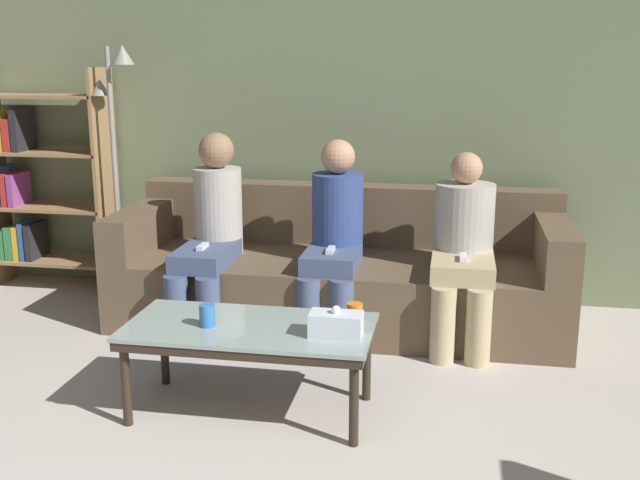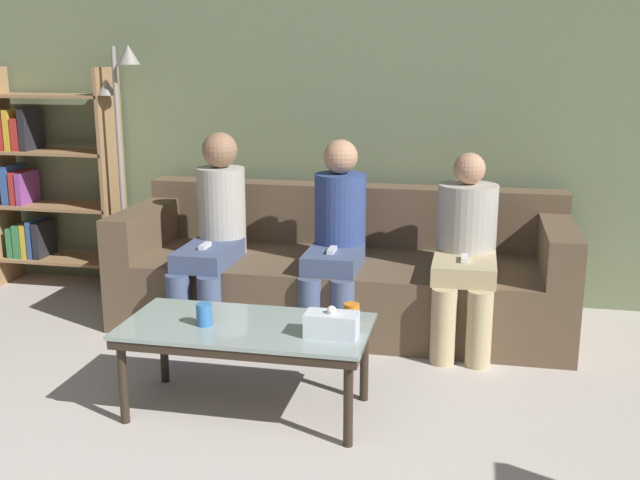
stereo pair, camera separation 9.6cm
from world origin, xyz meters
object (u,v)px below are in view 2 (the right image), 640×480
seated_person_mid_right (466,245)px  seated_person_left_end (215,229)px  coffee_table (247,333)px  standing_lamp (122,146)px  couch (343,274)px  cup_near_right (351,313)px  seated_person_mid_left (337,235)px  tissue_box (332,324)px  bookshelf (43,182)px  cup_near_left (204,315)px

seated_person_mid_right → seated_person_left_end: bearing=-179.2°
coffee_table → seated_person_left_end: seated_person_left_end is taller
seated_person_left_end → standing_lamp: bearing=151.4°
couch → cup_near_right: size_ratio=29.63×
cup_near_right → seated_person_mid_left: seated_person_mid_left is taller
standing_lamp → cup_near_right: bearing=-38.1°
tissue_box → seated_person_mid_left: seated_person_mid_left is taller
bookshelf → standing_lamp: bearing=-11.9°
cup_near_right → seated_person_mid_right: size_ratio=0.08×
couch → cup_near_right: 1.21m
coffee_table → cup_near_right: cup_near_right is taller
cup_near_right → standing_lamp: size_ratio=0.05×
bookshelf → seated_person_mid_right: (2.85, -0.53, -0.17)m
tissue_box → standing_lamp: (-1.65, 1.51, 0.53)m
couch → seated_person_mid_left: size_ratio=2.37×
couch → seated_person_mid_right: bearing=-17.1°
standing_lamp → seated_person_left_end: size_ratio=1.44×
standing_lamp → seated_person_left_end: standing_lamp is taller
couch → cup_near_left: couch is taller
standing_lamp → seated_person_mid_left: bearing=-14.6°
tissue_box → couch: bearing=98.1°
couch → cup_near_left: (-0.37, -1.33, 0.18)m
cup_near_right → seated_person_mid_right: bearing=63.8°
seated_person_left_end → couch: bearing=18.5°
standing_lamp → seated_person_mid_left: standing_lamp is taller
coffee_table → seated_person_mid_right: 1.41m
coffee_table → cup_near_right: (0.45, 0.11, 0.09)m
seated_person_left_end → seated_person_mid_left: 0.71m
seated_person_left_end → seated_person_mid_right: (1.43, 0.02, -0.03)m
cup_near_left → seated_person_mid_left: bearing=71.4°
cup_near_right → tissue_box: size_ratio=0.40×
tissue_box → coffee_table: bearing=171.4°
standing_lamp → seated_person_mid_right: size_ratio=1.56×
coffee_table → standing_lamp: size_ratio=0.67×
couch → standing_lamp: (-1.46, 0.17, 0.71)m
coffee_table → seated_person_left_end: bearing=116.2°
coffee_table → cup_near_right: 0.47m
cup_near_left → seated_person_mid_left: size_ratio=0.09×
couch → seated_person_left_end: seated_person_left_end is taller
seated_person_mid_left → seated_person_mid_right: bearing=-0.6°
seated_person_left_end → seated_person_mid_left: seated_person_left_end is taller
tissue_box → seated_person_mid_right: (0.52, 1.12, 0.09)m
couch → seated_person_mid_left: 0.36m
tissue_box → seated_person_left_end: seated_person_left_end is taller
couch → seated_person_mid_right: 0.79m
coffee_table → tissue_box: size_ratio=4.91×
couch → standing_lamp: size_ratio=1.61×
cup_near_right → seated_person_left_end: seated_person_left_end is taller
cup_near_left → standing_lamp: 1.93m
cup_near_left → seated_person_left_end: seated_person_left_end is taller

